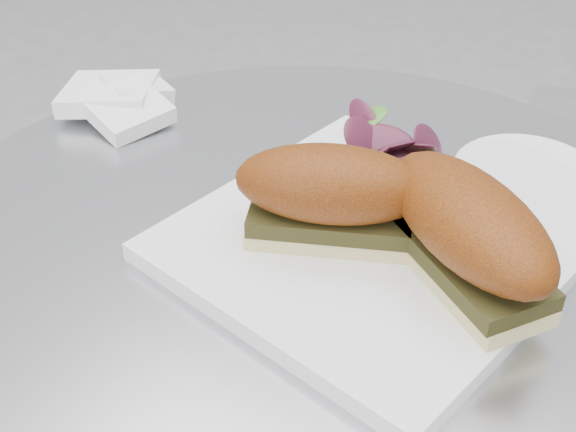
# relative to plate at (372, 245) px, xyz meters

# --- Properties ---
(plate) EXTENTS (0.33, 0.33, 0.02)m
(plate) POSITION_rel_plate_xyz_m (0.00, 0.00, 0.00)
(plate) COLOR white
(plate) RESTS_ON table
(sandwich_left) EXTENTS (0.16, 0.12, 0.08)m
(sandwich_left) POSITION_rel_plate_xyz_m (-0.03, -0.02, 0.05)
(sandwich_left) COLOR #EEDE94
(sandwich_left) RESTS_ON plate
(sandwich_right) EXTENTS (0.18, 0.16, 0.08)m
(sandwich_right) POSITION_rel_plate_xyz_m (0.08, -0.01, 0.05)
(sandwich_right) COLOR #EEDE94
(sandwich_right) RESTS_ON plate
(salad) EXTENTS (0.10, 0.10, 0.05)m
(salad) POSITION_rel_plate_xyz_m (-0.02, 0.08, 0.03)
(salad) COLOR #407D29
(salad) RESTS_ON plate
(napkin) EXTENTS (0.14, 0.14, 0.02)m
(napkin) POSITION_rel_plate_xyz_m (-0.32, 0.08, 0.00)
(napkin) COLOR white
(napkin) RESTS_ON table
(saucer) EXTENTS (0.13, 0.13, 0.01)m
(saucer) POSITION_rel_plate_xyz_m (0.08, 0.16, -0.00)
(saucer) COLOR white
(saucer) RESTS_ON table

